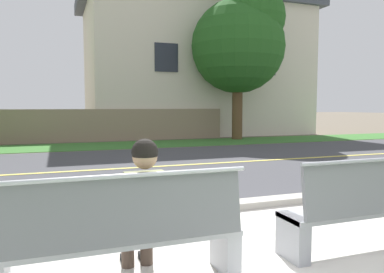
{
  "coord_description": "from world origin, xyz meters",
  "views": [
    {
      "loc": [
        -1.79,
        -2.53,
        1.52
      ],
      "look_at": [
        0.4,
        3.5,
        1.0
      ],
      "focal_mm": 34.86,
      "sensor_mm": 36.0,
      "label": 1
    }
  ],
  "objects_px": {
    "bench_right": "(373,207)",
    "seated_person_olive": "(143,204)",
    "shade_tree_centre": "(241,39)",
    "bench_left": "(124,237)"
  },
  "relations": [
    {
      "from": "seated_person_olive",
      "to": "bench_left",
      "type": "bearing_deg",
      "value": -138.76
    },
    {
      "from": "bench_right",
      "to": "seated_person_olive",
      "type": "distance_m",
      "value": 2.42
    },
    {
      "from": "bench_right",
      "to": "bench_left",
      "type": "bearing_deg",
      "value": 180.0
    },
    {
      "from": "bench_right",
      "to": "shade_tree_centre",
      "type": "distance_m",
      "value": 13.91
    },
    {
      "from": "seated_person_olive",
      "to": "shade_tree_centre",
      "type": "height_order",
      "value": "shade_tree_centre"
    },
    {
      "from": "shade_tree_centre",
      "to": "bench_right",
      "type": "bearing_deg",
      "value": -111.41
    },
    {
      "from": "bench_left",
      "to": "shade_tree_centre",
      "type": "distance_m",
      "value": 15.01
    },
    {
      "from": "bench_right",
      "to": "shade_tree_centre",
      "type": "xyz_separation_m",
      "value": [
        4.85,
        12.38,
        4.07
      ]
    },
    {
      "from": "bench_right",
      "to": "seated_person_olive",
      "type": "bearing_deg",
      "value": 175.9
    },
    {
      "from": "bench_right",
      "to": "seated_person_olive",
      "type": "relative_size",
      "value": 1.61
    }
  ]
}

